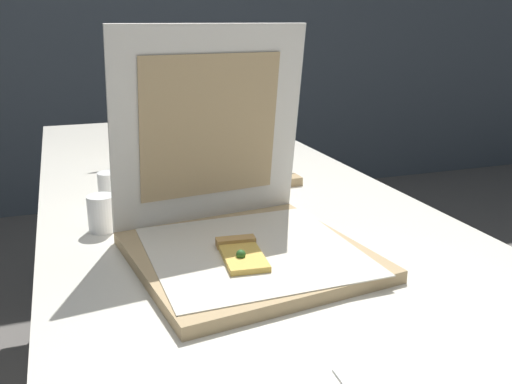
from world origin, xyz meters
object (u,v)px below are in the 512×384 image
pizza_box_middle (203,151)px  pizza_box_back (208,123)px  pizza_box_front (239,225)px  cup_white_near_center (102,213)px  table (225,216)px  cup_white_mid (110,188)px

pizza_box_middle → pizza_box_back: (0.12, 0.41, 0.00)m
pizza_box_front → pizza_box_middle: bearing=74.6°
pizza_box_front → cup_white_near_center: 0.30m
table → pizza_box_front: bearing=-101.9°
pizza_box_front → cup_white_mid: (-0.19, 0.38, -0.02)m
table → pizza_box_middle: bearing=86.6°
cup_white_mid → cup_white_near_center: same height
table → pizza_box_front: 0.36m
pizza_box_front → pizza_box_back: bearing=71.1°
table → pizza_box_front: pizza_box_front is taller
pizza_box_middle → cup_white_mid: size_ratio=7.17×
table → pizza_box_middle: 0.29m
pizza_box_front → pizza_box_middle: 0.61m
table → pizza_box_middle: pizza_box_middle is taller
pizza_box_back → pizza_box_middle: bearing=-99.8°
pizza_box_middle → pizza_box_back: 0.43m
cup_white_mid → pizza_box_middle: bearing=38.8°
pizza_box_middle → cup_white_mid: (-0.28, -0.22, -0.02)m
table → pizza_box_back: bearing=78.5°
table → pizza_box_back: (0.14, 0.68, 0.10)m
table → cup_white_mid: (-0.26, 0.04, 0.08)m
table → cup_white_near_center: 0.33m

